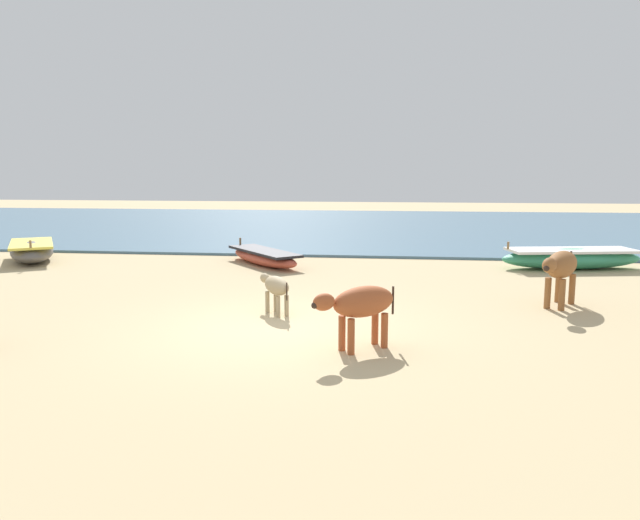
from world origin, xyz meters
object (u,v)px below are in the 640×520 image
(fishing_boat_1, at_px, (571,258))
(cow_second_adult_rust, at_px, (361,304))
(calf_near_dun, at_px, (276,287))
(cow_adult_brown, at_px, (561,267))
(fishing_boat_0, at_px, (264,257))
(fishing_boat_4, at_px, (32,251))

(fishing_boat_1, distance_m, cow_second_adult_rust, 9.50)
(calf_near_dun, bearing_deg, fishing_boat_1, -85.93)
(cow_adult_brown, distance_m, cow_second_adult_rust, 4.90)
(fishing_boat_0, xyz_separation_m, fishing_boat_1, (8.33, 0.32, 0.07))
(fishing_boat_1, relative_size, calf_near_dun, 4.01)
(fishing_boat_0, xyz_separation_m, calf_near_dun, (1.44, -5.59, 0.28))
(fishing_boat_4, height_order, cow_second_adult_rust, cow_second_adult_rust)
(fishing_boat_4, xyz_separation_m, calf_near_dun, (8.31, -5.45, 0.21))
(fishing_boat_0, height_order, cow_second_adult_rust, cow_second_adult_rust)
(calf_near_dun, bearing_deg, fishing_boat_4, 20.17)
(fishing_boat_4, distance_m, calf_near_dun, 9.94)
(fishing_boat_0, relative_size, fishing_boat_1, 0.79)
(calf_near_dun, relative_size, cow_second_adult_rust, 0.77)
(fishing_boat_0, distance_m, fishing_boat_1, 8.34)
(fishing_boat_1, bearing_deg, cow_second_adult_rust, 46.37)
(fishing_boat_0, relative_size, calf_near_dun, 3.18)
(fishing_boat_4, bearing_deg, calf_near_dun, 24.54)
(fishing_boat_0, distance_m, cow_adult_brown, 8.08)
(fishing_boat_4, relative_size, cow_second_adult_rust, 2.50)
(fishing_boat_1, bearing_deg, cow_adult_brown, 61.42)
(fishing_boat_0, relative_size, cow_second_adult_rust, 2.44)
(fishing_boat_4, relative_size, calf_near_dun, 3.27)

